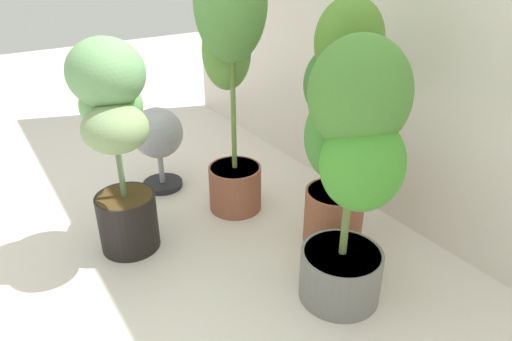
% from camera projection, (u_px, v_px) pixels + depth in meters
% --- Properties ---
extents(ground_plane, '(8.00, 8.00, 0.00)m').
position_uv_depth(ground_plane, '(201.00, 284.00, 1.55)').
color(ground_plane, silver).
rests_on(ground_plane, ground).
extents(potted_plant_back_left, '(0.35, 0.35, 1.05)m').
position_uv_depth(potted_plant_back_left, '(231.00, 54.00, 1.70)').
color(potted_plant_back_left, '#93513A').
rests_on(potted_plant_back_left, ground).
extents(potted_plant_back_right, '(0.40, 0.38, 0.83)m').
position_uv_depth(potted_plant_back_right, '(352.00, 158.00, 1.28)').
color(potted_plant_back_right, gray).
rests_on(potted_plant_back_right, ground).
extents(potted_plant_front_left, '(0.45, 0.33, 0.77)m').
position_uv_depth(potted_plant_front_left, '(115.00, 131.00, 1.53)').
color(potted_plant_front_left, black).
rests_on(potted_plant_front_left, ground).
extents(potted_plant_back_center, '(0.37, 0.30, 0.89)m').
position_uv_depth(potted_plant_back_center, '(338.00, 118.00, 1.57)').
color(potted_plant_back_center, '#99563C').
rests_on(potted_plant_back_center, ground).
extents(floor_fan, '(0.32, 0.32, 0.38)m').
position_uv_depth(floor_fan, '(158.00, 137.00, 2.03)').
color(floor_fan, '#232228').
rests_on(floor_fan, ground).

